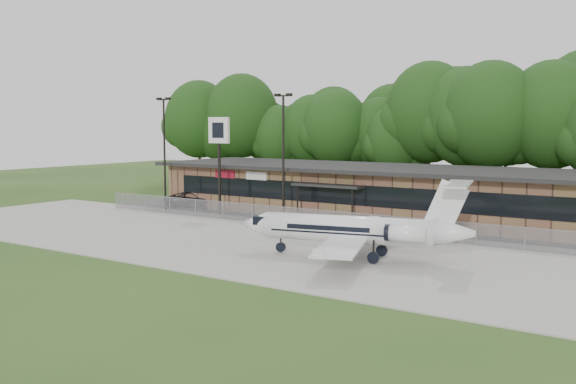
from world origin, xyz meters
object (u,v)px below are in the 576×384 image
Objects in this scene: suv at (194,200)px; pole_sign at (219,141)px; business_jet at (356,231)px; terminal at (381,191)px.

suv is 0.65× the size of pole_sign.
pole_sign reaches higher than business_jet.
pole_sign reaches higher than suv.
terminal is 18.07m from business_jet.
terminal is at bearing 97.69° from business_jet.
business_jet is (6.51, -16.85, -0.48)m from terminal.
terminal is 4.86× the size of pole_sign.
terminal reaches higher than suv.
pole_sign is at bearing -136.36° from suv.
pole_sign is at bearing -148.88° from terminal.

